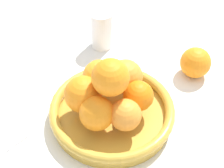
# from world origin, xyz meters

# --- Properties ---
(ground_plane) EXTENTS (4.00, 4.00, 0.00)m
(ground_plane) POSITION_xyz_m (0.00, 0.00, 0.00)
(ground_plane) COLOR white
(fruit_bowl) EXTENTS (0.28, 0.28, 0.04)m
(fruit_bowl) POSITION_xyz_m (0.00, 0.00, 0.02)
(fruit_bowl) COLOR gold
(fruit_bowl) RESTS_ON ground_plane
(orange_pile) EXTENTS (0.19, 0.19, 0.14)m
(orange_pile) POSITION_xyz_m (-0.01, -0.00, 0.10)
(orange_pile) COLOR orange
(orange_pile) RESTS_ON fruit_bowl
(stray_orange) EXTENTS (0.08, 0.08, 0.08)m
(stray_orange) POSITION_xyz_m (0.17, 0.20, 0.04)
(stray_orange) COLOR orange
(stray_orange) RESTS_ON ground_plane
(drinking_glass) EXTENTS (0.06, 0.06, 0.11)m
(drinking_glass) POSITION_xyz_m (-0.09, 0.25, 0.05)
(drinking_glass) COLOR white
(drinking_glass) RESTS_ON ground_plane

